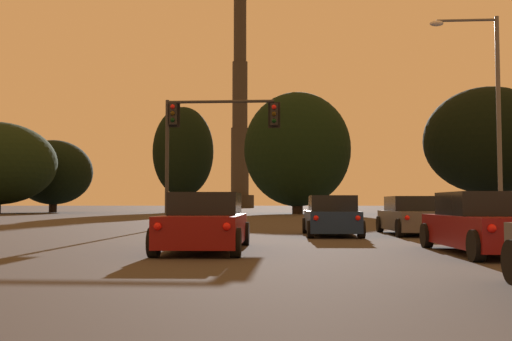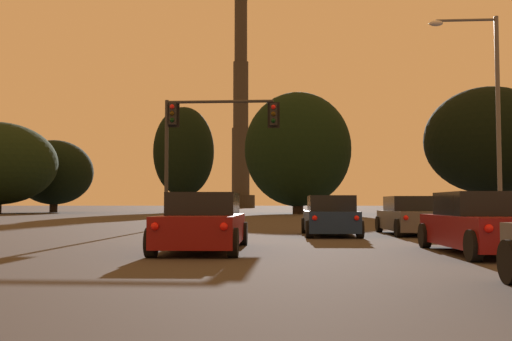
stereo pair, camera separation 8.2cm
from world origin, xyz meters
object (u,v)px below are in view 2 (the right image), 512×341
sedan_right_lane_second (483,225)px  sedan_right_lane_front (411,217)px  sedan_left_lane_second (203,223)px  traffic_light_overhead_left (204,129)px  hatchback_center_lane_front (330,217)px  street_lamp (488,100)px  smokestack (241,124)px

sedan_right_lane_second → sedan_right_lane_front: bearing=87.9°
sedan_left_lane_second → traffic_light_overhead_left: 14.19m
hatchback_center_lane_front → sedan_left_lane_second: 7.71m
hatchback_center_lane_front → street_lamp: street_lamp is taller
sedan_right_lane_front → street_lamp: 8.51m
sedan_right_lane_front → smokestack: (-18.45, 128.06, 20.64)m
hatchback_center_lane_front → sedan_right_lane_front: bearing=18.3°
traffic_light_overhead_left → smokestack: (-9.77, 122.62, 16.63)m
sedan_right_lane_front → smokestack: smokestack is taller
hatchback_center_lane_front → sedan_left_lane_second: bearing=-119.0°
traffic_light_overhead_left → sedan_right_lane_second: bearing=-58.1°
sedan_right_lane_front → smokestack: 131.02m
street_lamp → sedan_right_lane_second: bearing=-108.1°
sedan_left_lane_second → street_lamp: 17.87m
smokestack → sedan_left_lane_second: bearing=-85.0°
street_lamp → traffic_light_overhead_left: bearing=178.2°
sedan_right_lane_front → sedan_right_lane_second: 8.56m
sedan_right_lane_second → street_lamp: size_ratio=0.49×
sedan_right_lane_second → smokestack: size_ratio=0.09×
sedan_left_lane_second → smokestack: size_ratio=0.09×
traffic_light_overhead_left → sedan_left_lane_second: bearing=-81.1°
smokestack → sedan_right_lane_second: bearing=-82.3°
hatchback_center_lane_front → sedan_right_lane_second: 8.04m
sedan_right_lane_front → sedan_left_lane_second: bearing=-131.6°
hatchback_center_lane_front → smokestack: 131.73m
street_lamp → smokestack: bearing=100.6°
sedan_right_lane_front → sedan_left_lane_second: (-6.57, -8.01, 0.00)m
sedan_left_lane_second → traffic_light_overhead_left: size_ratio=0.78×
sedan_left_lane_second → traffic_light_overhead_left: traffic_light_overhead_left is taller
hatchback_center_lane_front → sedan_right_lane_second: bearing=-69.4°
traffic_light_overhead_left → street_lamp: 13.22m
hatchback_center_lane_front → smokestack: size_ratio=0.08×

